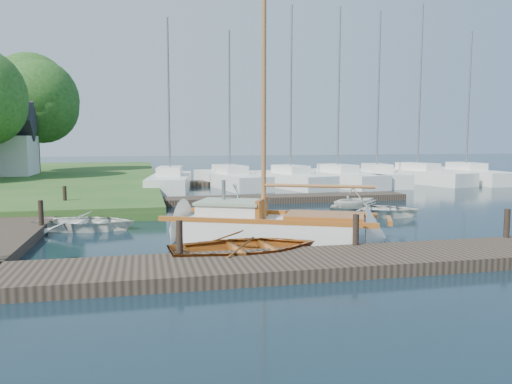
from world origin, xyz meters
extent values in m
plane|color=black|center=(0.00, 0.00, 0.00)|extent=(160.00, 160.00, 0.00)
cube|color=black|center=(0.00, -6.00, 0.15)|extent=(18.00, 2.20, 0.30)
cube|color=black|center=(-8.00, 2.00, 0.15)|extent=(2.20, 18.00, 0.30)
cube|color=black|center=(2.00, 6.50, 0.15)|extent=(14.00, 1.60, 0.30)
cube|color=black|center=(10.00, 16.00, 0.15)|extent=(30.00, 1.60, 0.30)
cylinder|color=black|center=(-3.00, -5.00, 0.70)|extent=(0.16, 0.16, 0.80)
cylinder|color=black|center=(1.50, -5.00, 0.70)|extent=(0.16, 0.16, 0.80)
cylinder|color=black|center=(6.00, -5.00, 0.70)|extent=(0.16, 0.16, 0.80)
cylinder|color=black|center=(-7.00, 0.00, 0.70)|extent=(0.16, 0.16, 0.80)
cylinder|color=black|center=(-7.00, 5.00, 0.70)|extent=(0.16, 0.16, 0.80)
cube|color=white|center=(-0.18, -2.68, 0.23)|extent=(5.38, 3.90, 0.90)
cone|color=white|center=(2.59, -3.95, 0.23)|extent=(2.00, 2.32, 1.96)
cone|color=white|center=(-2.86, -1.46, 0.23)|extent=(1.73, 2.20, 1.96)
cube|color=#944D0D|center=(0.21, -1.83, 0.74)|extent=(5.69, 2.69, 0.14)
cube|color=#944D0D|center=(-0.57, -3.54, 0.74)|extent=(5.69, 2.69, 0.14)
cube|color=#944D0D|center=(2.91, -4.10, 0.74)|extent=(0.57, 1.05, 0.14)
cube|color=white|center=(-1.27, -2.18, 0.90)|extent=(2.22, 2.02, 0.44)
cube|color=#8DA184|center=(-1.27, -2.18, 1.15)|extent=(2.35, 2.15, 0.08)
cube|color=#944D0D|center=(-0.41, -2.58, 0.98)|extent=(0.69, 1.32, 0.60)
cylinder|color=slate|center=(-1.42, -1.79, 1.48)|extent=(0.12, 0.12, 0.60)
cube|color=#944D0D|center=(1.28, -3.35, 0.78)|extent=(2.62, 2.28, 0.20)
cylinder|color=brown|center=(-0.36, -2.60, 4.88)|extent=(0.14, 0.14, 8.40)
cylinder|color=brown|center=(1.09, -3.27, 1.68)|extent=(2.95, 1.42, 0.10)
imported|color=#944D0D|center=(-1.33, -4.70, 0.40)|extent=(4.01, 3.00, 0.79)
imported|color=white|center=(-5.72, 0.58, 0.34)|extent=(3.81, 3.16, 0.68)
imported|color=white|center=(-0.04, 2.93, 0.67)|extent=(3.01, 2.75, 1.35)
imported|color=white|center=(5.07, 1.22, 0.36)|extent=(4.18, 3.77, 0.71)
imported|color=white|center=(4.76, 2.37, 0.62)|extent=(2.91, 2.73, 1.23)
cube|color=white|center=(-2.23, 13.61, 0.45)|extent=(3.22, 8.04, 0.90)
cube|color=white|center=(-2.23, 13.61, 1.15)|extent=(1.75, 2.90, 0.50)
cylinder|color=slate|center=(-2.23, 13.61, 5.52)|extent=(0.12, 0.12, 9.24)
cube|color=white|center=(1.62, 14.73, 0.45)|extent=(3.83, 8.96, 0.90)
cube|color=white|center=(1.62, 14.73, 1.15)|extent=(1.96, 3.26, 0.50)
cylinder|color=slate|center=(1.62, 14.73, 5.35)|extent=(0.12, 0.12, 8.91)
cube|color=white|center=(5.35, 13.65, 0.45)|extent=(4.05, 7.60, 0.90)
cube|color=white|center=(5.35, 13.65, 1.15)|extent=(2.03, 2.83, 0.50)
cylinder|color=slate|center=(5.35, 13.65, 6.10)|extent=(0.12, 0.12, 10.40)
cube|color=white|center=(8.73, 14.11, 0.45)|extent=(3.89, 8.51, 0.90)
cube|color=white|center=(8.73, 14.11, 1.15)|extent=(1.98, 3.11, 0.50)
cylinder|color=slate|center=(8.73, 14.11, 6.19)|extent=(0.12, 0.12, 10.59)
cube|color=white|center=(11.54, 14.13, 0.45)|extent=(3.17, 7.64, 0.90)
cube|color=white|center=(11.54, 14.13, 1.15)|extent=(1.74, 2.76, 0.50)
cylinder|color=slate|center=(11.54, 14.13, 6.15)|extent=(0.12, 0.12, 10.51)
cube|color=white|center=(15.05, 14.90, 0.45)|extent=(4.29, 8.75, 0.90)
cube|color=white|center=(15.05, 14.90, 1.15)|extent=(2.11, 3.22, 0.50)
cylinder|color=slate|center=(15.05, 14.90, 6.59)|extent=(0.12, 0.12, 11.38)
cube|color=white|center=(18.70, 14.59, 0.45)|extent=(2.29, 8.26, 0.90)
cube|color=white|center=(18.70, 14.59, 1.15)|extent=(1.43, 2.90, 0.50)
cylinder|color=slate|center=(18.70, 14.59, 5.71)|extent=(0.12, 0.12, 9.61)
cylinder|color=#332114|center=(-12.00, 26.00, 2.34)|extent=(0.36, 0.36, 3.67)
sphere|color=#134814|center=(-12.00, 26.00, 6.11)|extent=(6.73, 6.73, 6.73)
sphere|color=#134814|center=(-11.50, 25.70, 5.60)|extent=(5.71, 5.71, 5.71)
sphere|color=#134814|center=(-12.40, 26.40, 6.82)|extent=(6.12, 6.12, 6.12)
camera|label=1|loc=(-3.81, -16.77, 2.99)|focal=35.00mm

